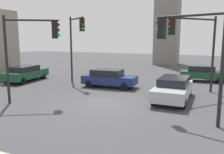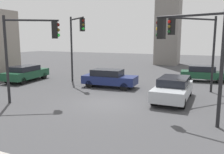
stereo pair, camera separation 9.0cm
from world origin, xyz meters
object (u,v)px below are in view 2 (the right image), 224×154
traffic_light_3 (76,36)px  car_3 (26,73)px  car_0 (173,88)px  traffic_light_1 (31,42)px  car_5 (203,73)px  traffic_light_0 (194,38)px  traffic_light_2 (189,43)px  car_2 (109,78)px

traffic_light_3 → car_3: (-4.98, -0.80, -3.27)m
traffic_light_3 → car_0: (8.46, -2.14, -3.27)m
traffic_light_1 → car_5: (8.95, 11.87, -2.91)m
traffic_light_0 → traffic_light_3: size_ratio=0.94×
traffic_light_3 → car_0: traffic_light_3 is taller
traffic_light_0 → traffic_light_2: size_ratio=1.06×
car_0 → car_5: size_ratio=1.14×
traffic_light_0 → car_0: 3.79m
car_3 → car_5: car_5 is taller
traffic_light_1 → car_5: bearing=22.5°
car_0 → car_5: 7.96m
traffic_light_2 → traffic_light_0: bearing=-70.6°
traffic_light_1 → car_3: bearing=106.8°
traffic_light_3 → car_0: bearing=22.6°
traffic_light_1 → traffic_light_3: 6.22m
traffic_light_0 → traffic_light_2: bearing=42.4°
traffic_light_0 → traffic_light_3: traffic_light_3 is taller
traffic_light_1 → car_2: bearing=38.8°
car_2 → car_5: (6.68, 5.87, 0.00)m
traffic_light_2 → car_3: 15.65m
traffic_light_2 → traffic_light_3: bearing=-13.6°
car_5 → traffic_light_3: bearing=-154.7°
traffic_light_1 → traffic_light_3: (-0.82, 6.15, 0.37)m
car_2 → car_5: 8.90m
car_2 → car_5: bearing=37.3°
traffic_light_1 → car_3: traffic_light_1 is taller
car_0 → car_2: (-5.37, 1.98, -0.01)m
traffic_light_1 → car_3: (-5.79, 5.35, -2.90)m
traffic_light_3 → car_5: 11.78m
traffic_light_2 → car_3: (-14.62, 4.77, -2.88)m
traffic_light_1 → car_5: 15.15m
traffic_light_0 → car_5: bearing=-144.4°
traffic_light_2 → car_3: traffic_light_2 is taller
traffic_light_1 → car_3: 8.40m
car_0 → traffic_light_0: bearing=155.0°
traffic_light_1 → traffic_light_0: bearing=4.5°
traffic_light_0 → car_3: traffic_light_0 is taller
traffic_light_0 → traffic_light_1: traffic_light_0 is taller
traffic_light_1 → car_5: size_ratio=1.25×
car_0 → traffic_light_1: bearing=-62.4°
traffic_light_0 → car_2: bearing=-50.7°
traffic_light_0 → traffic_light_1: (-8.55, -5.98, -0.22)m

